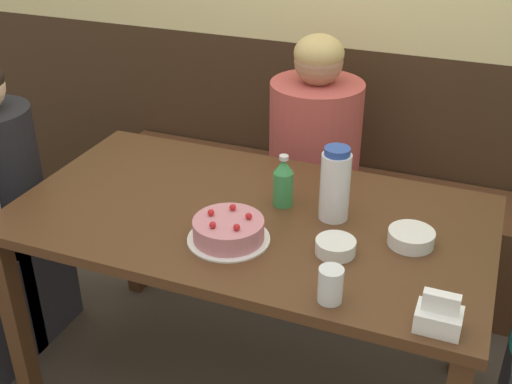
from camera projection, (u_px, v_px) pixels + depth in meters
bench_seat at (318, 224)px, 2.97m from camera, size 2.02×0.38×0.47m
dining_table at (250, 236)px, 2.09m from camera, size 1.51×0.83×0.75m
birthday_cake at (229, 230)px, 1.89m from camera, size 0.25×0.25×0.09m
water_pitcher at (335, 184)px, 1.96m from camera, size 0.09×0.09×0.24m
soju_bottle at (283, 182)px, 2.05m from camera, size 0.07×0.07×0.18m
napkin_holder at (439, 316)px, 1.54m from camera, size 0.11×0.08×0.11m
bowl_soup_white at (336, 247)px, 1.83m from camera, size 0.12×0.12×0.04m
bowl_rice_small at (411, 238)px, 1.88m from camera, size 0.14×0.14×0.04m
glass_water_tall at (331, 285)px, 1.63m from camera, size 0.07×0.07×0.10m
person_teal_shirt at (313, 174)px, 2.68m from camera, size 0.37×0.37×1.16m
person_dark_striped at (5, 213)px, 2.47m from camera, size 0.34×0.32×1.14m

